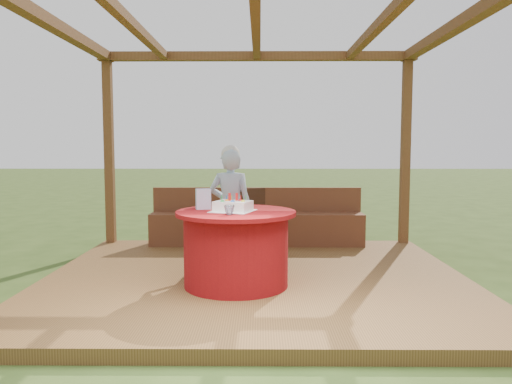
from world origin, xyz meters
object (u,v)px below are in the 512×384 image
(bench, at_px, (257,226))
(gift_bag, at_px, (203,199))
(elderly_woman, at_px, (231,206))
(drinking_glass, at_px, (229,210))
(birthday_cake, at_px, (233,206))
(chair, at_px, (252,221))
(table, at_px, (236,248))

(bench, xyz_separation_m, gift_bag, (-0.53, -1.99, 0.59))
(elderly_woman, bearing_deg, drinking_glass, -87.24)
(bench, xyz_separation_m, drinking_glass, (-0.24, -2.41, 0.53))
(elderly_woman, xyz_separation_m, gift_bag, (-0.24, -0.70, 0.15))
(birthday_cake, bearing_deg, chair, 81.53)
(table, distance_m, elderly_woman, 0.91)
(table, bearing_deg, bench, 84.83)
(bench, xyz_separation_m, birthday_cake, (-0.22, -2.15, 0.54))
(birthday_cake, bearing_deg, drinking_glass, -94.40)
(bench, bearing_deg, elderly_woman, -102.90)
(bench, distance_m, elderly_woman, 1.39)
(birthday_cake, xyz_separation_m, drinking_glass, (-0.02, -0.26, -0.01))
(gift_bag, distance_m, drinking_glass, 0.52)
(bench, xyz_separation_m, chair, (-0.05, -0.99, 0.22))
(gift_bag, height_order, drinking_glass, gift_bag)
(elderly_woman, bearing_deg, chair, 50.45)
(gift_bag, bearing_deg, elderly_woman, 56.91)
(gift_bag, relative_size, drinking_glass, 2.12)
(elderly_woman, xyz_separation_m, birthday_cake, (0.07, -0.86, 0.10))
(table, bearing_deg, elderly_woman, 96.90)
(bench, relative_size, birthday_cake, 6.17)
(chair, xyz_separation_m, elderly_woman, (-0.25, -0.30, 0.22))
(chair, relative_size, birthday_cake, 1.80)
(birthday_cake, relative_size, drinking_glass, 4.94)
(table, bearing_deg, chair, 82.75)
(chair, bearing_deg, birthday_cake, -98.47)
(bench, height_order, table, bench)
(elderly_woman, height_order, gift_bag, elderly_woman)
(elderly_woman, relative_size, birthday_cake, 2.89)
(table, relative_size, drinking_glass, 12.07)
(table, xyz_separation_m, drinking_glass, (-0.05, -0.28, 0.41))
(elderly_woman, bearing_deg, bench, 77.10)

